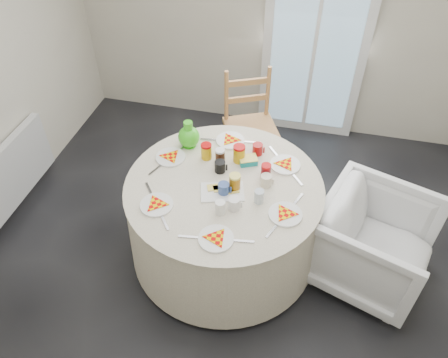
% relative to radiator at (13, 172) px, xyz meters
% --- Properties ---
extents(floor, '(4.00, 4.00, 0.00)m').
position_rel_radiator_xyz_m(floor, '(1.94, -0.20, -0.38)').
color(floor, black).
rests_on(floor, ground).
extents(wall_back, '(4.00, 0.02, 2.60)m').
position_rel_radiator_xyz_m(wall_back, '(1.94, 1.80, 0.92)').
color(wall_back, '#BCB5A3').
rests_on(wall_back, floor).
extents(glass_door, '(1.00, 0.08, 2.10)m').
position_rel_radiator_xyz_m(glass_door, '(2.34, 1.75, 0.67)').
color(glass_door, silver).
rests_on(glass_door, floor).
extents(radiator, '(0.07, 1.00, 0.55)m').
position_rel_radiator_xyz_m(radiator, '(0.00, 0.00, 0.00)').
color(radiator, silver).
rests_on(radiator, floor).
extents(table, '(1.46, 1.46, 0.74)m').
position_rel_radiator_xyz_m(table, '(1.88, -0.10, -0.01)').
color(table, beige).
rests_on(table, floor).
extents(wooden_chair, '(0.59, 0.58, 1.01)m').
position_rel_radiator_xyz_m(wooden_chair, '(1.89, 0.94, 0.09)').
color(wooden_chair, tan).
rests_on(wooden_chair, floor).
extents(armchair, '(0.95, 0.98, 0.80)m').
position_rel_radiator_xyz_m(armchair, '(3.00, -0.06, 0.01)').
color(armchair, white).
rests_on(armchair, floor).
extents(place_settings, '(1.38, 1.38, 0.02)m').
position_rel_radiator_xyz_m(place_settings, '(1.88, -0.10, 0.39)').
color(place_settings, silver).
rests_on(place_settings, table).
extents(jar_cluster, '(0.58, 0.36, 0.16)m').
position_rel_radiator_xyz_m(jar_cluster, '(1.91, 0.10, 0.44)').
color(jar_cluster, '#9B7412').
rests_on(jar_cluster, table).
extents(butter_tub, '(0.16, 0.14, 0.05)m').
position_rel_radiator_xyz_m(butter_tub, '(2.00, 0.17, 0.41)').
color(butter_tub, '#11888B').
rests_on(butter_tub, table).
extents(green_pitcher, '(0.19, 0.19, 0.22)m').
position_rel_radiator_xyz_m(green_pitcher, '(1.52, 0.27, 0.49)').
color(green_pitcher, '#38C91E').
rests_on(green_pitcher, table).
extents(cheese_platter, '(0.34, 0.27, 0.04)m').
position_rel_radiator_xyz_m(cheese_platter, '(1.89, -0.18, 0.39)').
color(cheese_platter, white).
rests_on(cheese_platter, table).
extents(mugs_glasses, '(0.75, 0.75, 0.11)m').
position_rel_radiator_xyz_m(mugs_glasses, '(2.00, -0.08, 0.43)').
color(mugs_glasses, '#A8A7A7').
rests_on(mugs_glasses, table).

